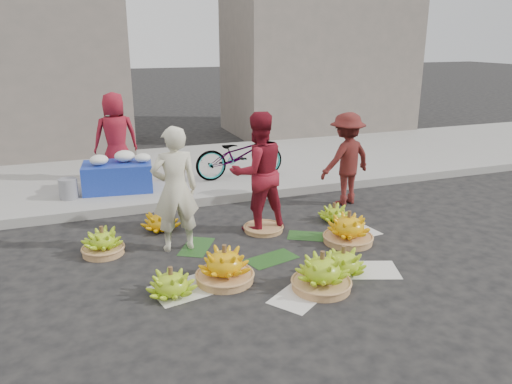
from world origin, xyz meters
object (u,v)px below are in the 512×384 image
object	(u,v)px
banana_bunch_0	(225,266)
flower_table	(118,175)
banana_bunch_4	(348,229)
vendor_cream	(175,189)
bicycle	(240,155)

from	to	relation	value
banana_bunch_0	flower_table	bearing A→B (deg)	102.38
banana_bunch_4	vendor_cream	distance (m)	2.38
banana_bunch_4	flower_table	distance (m)	4.19
banana_bunch_0	vendor_cream	world-z (taller)	vendor_cream
banana_bunch_4	flower_table	world-z (taller)	flower_table
banana_bunch_0	vendor_cream	distance (m)	1.30
flower_table	bicycle	bearing A→B (deg)	7.38
banana_bunch_4	vendor_cream	xyz separation A→B (m)	(-2.22, 0.60, 0.63)
banana_bunch_4	vendor_cream	size ratio (longest dim) A/B	0.46
banana_bunch_0	flower_table	distance (m)	3.78
banana_bunch_0	bicycle	xyz separation A→B (m)	(1.42, 3.70, 0.37)
flower_table	bicycle	distance (m)	2.23
vendor_cream	flower_table	world-z (taller)	vendor_cream
banana_bunch_4	flower_table	bearing A→B (deg)	130.41
banana_bunch_0	banana_bunch_4	world-z (taller)	banana_bunch_4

